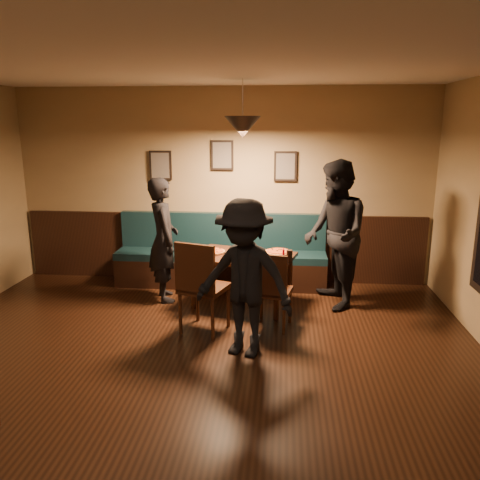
{
  "coord_description": "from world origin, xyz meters",
  "views": [
    {
      "loc": [
        0.88,
        -3.46,
        2.29
      ],
      "look_at": [
        0.38,
        2.08,
        0.95
      ],
      "focal_mm": 36.28,
      "sensor_mm": 36.0,
      "label": 1
    }
  ],
  "objects_px": {
    "diner_left": "(163,240)",
    "diner_front": "(244,279)",
    "dining_table": "(242,280)",
    "tabasco_bottle": "(283,253)",
    "chair_near_right": "(273,289)",
    "diner_right": "(335,235)",
    "soda_glass": "(289,256)",
    "chair_near_left": "(204,286)",
    "booth_bench": "(221,252)"
  },
  "relations": [
    {
      "from": "chair_near_right",
      "to": "diner_right",
      "type": "distance_m",
      "value": 1.17
    },
    {
      "from": "diner_right",
      "to": "diner_front",
      "type": "bearing_deg",
      "value": -46.3
    },
    {
      "from": "booth_bench",
      "to": "chair_near_left",
      "type": "height_order",
      "value": "chair_near_left"
    },
    {
      "from": "booth_bench",
      "to": "diner_front",
      "type": "distance_m",
      "value": 2.2
    },
    {
      "from": "dining_table",
      "to": "chair_near_right",
      "type": "bearing_deg",
      "value": -43.62
    },
    {
      "from": "diner_right",
      "to": "diner_front",
      "type": "distance_m",
      "value": 1.77
    },
    {
      "from": "chair_near_right",
      "to": "chair_near_left",
      "type": "bearing_deg",
      "value": -156.26
    },
    {
      "from": "diner_right",
      "to": "tabasco_bottle",
      "type": "relative_size",
      "value": 15.3
    },
    {
      "from": "chair_near_left",
      "to": "tabasco_bottle",
      "type": "distance_m",
      "value": 1.18
    },
    {
      "from": "chair_near_right",
      "to": "diner_left",
      "type": "relative_size",
      "value": 0.56
    },
    {
      "from": "chair_near_left",
      "to": "chair_near_right",
      "type": "relative_size",
      "value": 1.16
    },
    {
      "from": "chair_near_right",
      "to": "soda_glass",
      "type": "bearing_deg",
      "value": 75.29
    },
    {
      "from": "diner_left",
      "to": "diner_front",
      "type": "relative_size",
      "value": 1.02
    },
    {
      "from": "diner_right",
      "to": "diner_front",
      "type": "relative_size",
      "value": 1.17
    },
    {
      "from": "chair_near_left",
      "to": "diner_right",
      "type": "relative_size",
      "value": 0.57
    },
    {
      "from": "dining_table",
      "to": "chair_near_right",
      "type": "height_order",
      "value": "chair_near_right"
    },
    {
      "from": "soda_glass",
      "to": "tabasco_bottle",
      "type": "bearing_deg",
      "value": 106.94
    },
    {
      "from": "dining_table",
      "to": "tabasco_bottle",
      "type": "height_order",
      "value": "tabasco_bottle"
    },
    {
      "from": "soda_glass",
      "to": "diner_right",
      "type": "bearing_deg",
      "value": 33.64
    },
    {
      "from": "diner_right",
      "to": "soda_glass",
      "type": "bearing_deg",
      "value": -67.19
    },
    {
      "from": "dining_table",
      "to": "diner_right",
      "type": "height_order",
      "value": "diner_right"
    },
    {
      "from": "diner_left",
      "to": "chair_near_right",
      "type": "bearing_deg",
      "value": -141.43
    },
    {
      "from": "diner_right",
      "to": "tabasco_bottle",
      "type": "xyz_separation_m",
      "value": [
        -0.64,
        -0.14,
        -0.21
      ]
    },
    {
      "from": "booth_bench",
      "to": "diner_front",
      "type": "bearing_deg",
      "value": -76.43
    },
    {
      "from": "chair_near_right",
      "to": "tabasco_bottle",
      "type": "xyz_separation_m",
      "value": [
        0.12,
        0.61,
        0.27
      ]
    },
    {
      "from": "booth_bench",
      "to": "diner_front",
      "type": "relative_size",
      "value": 1.88
    },
    {
      "from": "chair_near_right",
      "to": "diner_left",
      "type": "xyz_separation_m",
      "value": [
        -1.45,
        0.79,
        0.36
      ]
    },
    {
      "from": "diner_left",
      "to": "tabasco_bottle",
      "type": "relative_size",
      "value": 13.32
    },
    {
      "from": "diner_left",
      "to": "tabasco_bottle",
      "type": "bearing_deg",
      "value": -119.55
    },
    {
      "from": "dining_table",
      "to": "diner_left",
      "type": "height_order",
      "value": "diner_left"
    },
    {
      "from": "booth_bench",
      "to": "dining_table",
      "type": "relative_size",
      "value": 2.41
    },
    {
      "from": "chair_near_right",
      "to": "diner_front",
      "type": "xyz_separation_m",
      "value": [
        -0.27,
        -0.69,
        0.34
      ]
    },
    {
      "from": "chair_near_left",
      "to": "booth_bench",
      "type": "bearing_deg",
      "value": 109.1
    },
    {
      "from": "booth_bench",
      "to": "diner_right",
      "type": "distance_m",
      "value": 1.74
    },
    {
      "from": "chair_near_right",
      "to": "dining_table",
      "type": "bearing_deg",
      "value": 133.35
    },
    {
      "from": "chair_near_left",
      "to": "diner_left",
      "type": "bearing_deg",
      "value": 144.18
    },
    {
      "from": "booth_bench",
      "to": "chair_near_right",
      "type": "relative_size",
      "value": 3.3
    },
    {
      "from": "diner_left",
      "to": "diner_front",
      "type": "xyz_separation_m",
      "value": [
        1.18,
        -1.48,
        -0.02
      ]
    },
    {
      "from": "chair_near_left",
      "to": "diner_front",
      "type": "relative_size",
      "value": 0.66
    },
    {
      "from": "diner_right",
      "to": "tabasco_bottle",
      "type": "bearing_deg",
      "value": -88.19
    },
    {
      "from": "booth_bench",
      "to": "diner_left",
      "type": "distance_m",
      "value": 0.97
    },
    {
      "from": "chair_near_left",
      "to": "diner_front",
      "type": "distance_m",
      "value": 0.77
    },
    {
      "from": "diner_right",
      "to": "diner_left",
      "type": "bearing_deg",
      "value": -102.0
    },
    {
      "from": "chair_near_right",
      "to": "soda_glass",
      "type": "distance_m",
      "value": 0.51
    },
    {
      "from": "soda_glass",
      "to": "booth_bench",
      "type": "bearing_deg",
      "value": 132.39
    },
    {
      "from": "booth_bench",
      "to": "chair_near_right",
      "type": "bearing_deg",
      "value": -61.39
    },
    {
      "from": "booth_bench",
      "to": "chair_near_left",
      "type": "distance_m",
      "value": 1.59
    },
    {
      "from": "diner_left",
      "to": "dining_table",
      "type": "bearing_deg",
      "value": -120.19
    },
    {
      "from": "chair_near_left",
      "to": "diner_right",
      "type": "height_order",
      "value": "diner_right"
    },
    {
      "from": "chair_near_right",
      "to": "diner_front",
      "type": "distance_m",
      "value": 0.81
    }
  ]
}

